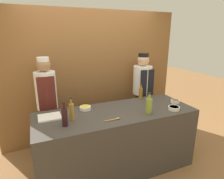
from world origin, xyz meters
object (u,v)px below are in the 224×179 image
Objects in this scene: bottle_amber at (141,93)px; wooden_spoon at (114,119)px; sauce_bowl_brown at (175,101)px; bottle_wine at (65,116)px; chef_left at (47,104)px; bottle_oil at (149,105)px; cutting_board at (50,117)px; chef_right at (142,92)px; sauce_bowl_orange at (174,108)px; bottle_vinegar at (72,111)px; sauce_bowl_yellow at (85,108)px.

wooden_spoon is at bearing -142.14° from bottle_amber.
bottle_wine is at bearing -176.67° from sauce_bowl_brown.
bottle_wine is at bearing -81.43° from chef_left.
bottle_oil is at bearing 1.46° from wooden_spoon.
bottle_amber is at bearing 7.25° from cutting_board.
bottle_oil is at bearing -116.81° from chef_right.
sauce_bowl_orange is 0.64m from bottle_amber.
bottle_vinegar reaches higher than cutting_board.
wooden_spoon is 0.13× the size of chef_left.
bottle_wine is (-1.74, -0.10, 0.09)m from sauce_bowl_brown.
bottle_amber is at bearing 69.37° from bottle_oil.
sauce_bowl_brown is (1.38, -0.29, 0.00)m from sauce_bowl_yellow.
bottle_amber is at bearing 107.99° from sauce_bowl_orange.
wooden_spoon is 1.42m from chef_right.
bottle_vinegar is 0.54m from wooden_spoon.
sauce_bowl_orange is 0.53× the size of bottle_wine.
sauce_bowl_yellow is 0.62× the size of bottle_amber.
sauce_bowl_brown is at bearing -44.51° from bottle_amber.
sauce_bowl_yellow reaches higher than wooden_spoon.
bottle_vinegar reaches higher than sauce_bowl_yellow.
bottle_oil is 1.12× the size of bottle_amber.
sauce_bowl_brown is (0.20, 0.21, 0.00)m from sauce_bowl_orange.
sauce_bowl_brown is at bearing -12.03° from sauce_bowl_yellow.
bottle_wine reaches higher than bottle_vinegar.
cutting_board is 0.33m from bottle_vinegar.
cutting_board is at bearing 163.61° from bottle_oil.
bottle_wine is 1.16× the size of bottle_amber.
bottle_vinegar is (-0.25, -0.27, 0.09)m from sauce_bowl_yellow.
bottle_oil is 1.04m from bottle_vinegar.
wooden_spoon is (-0.94, 0.02, -0.02)m from sauce_bowl_orange.
bottle_vinegar is (-1.63, 0.02, 0.09)m from sauce_bowl_brown.
bottle_wine reaches higher than bottle_amber.
cutting_board is 0.84m from wooden_spoon.
sauce_bowl_yellow is 0.38m from bottle_vinegar.
sauce_bowl_orange is 1.01m from chef_right.
chef_right reaches higher than bottle_oil.
cutting_board is at bearing -161.44° from chef_right.
bottle_oil is 1.60m from chef_left.
chef_left is at bearing 134.22° from sauce_bowl_yellow.
sauce_bowl_orange is 0.56× the size of cutting_board.
bottle_amber is (-0.20, 0.60, 0.08)m from sauce_bowl_orange.
bottle_vinegar is at bearing -72.72° from chef_left.
bottle_vinegar is 0.19× the size of chef_left.
chef_left reaches higher than bottle_amber.
sauce_bowl_yellow is 0.75× the size of wooden_spoon.
sauce_bowl_yellow is at bearing 148.79° from bottle_oil.
bottle_wine reaches higher than wooden_spoon.
bottle_amber reaches higher than sauce_bowl_brown.
sauce_bowl_brown is at bearing 45.88° from sauce_bowl_orange.
bottle_oil reaches higher than bottle_amber.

